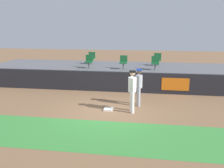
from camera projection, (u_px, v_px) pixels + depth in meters
ground_plane at (106, 111)px, 11.89m from camera, size 60.00×60.00×0.00m
grass_foreground_strip at (93, 135)px, 9.31m from camera, size 18.00×2.80×0.01m
first_base at (108, 109)px, 12.01m from camera, size 0.40×0.40×0.08m
player_fielder_home at (132, 88)px, 11.56m from camera, size 0.42×0.60×1.88m
player_runner_visitor at (139, 84)px, 12.53m from camera, size 0.38×0.49×1.77m
field_wall at (118, 82)px, 15.24m from camera, size 18.00×0.26×1.16m
bleacher_platform at (123, 74)px, 17.73m from camera, size 18.00×4.80×1.11m
seat_back_left at (92, 57)px, 18.52m from camera, size 0.47×0.44×0.84m
seat_front_left at (89, 61)px, 16.74m from camera, size 0.47×0.44×0.84m
seat_back_right at (158, 59)px, 17.79m from camera, size 0.48×0.44×0.84m
seat_front_right at (155, 62)px, 16.08m from camera, size 0.47×0.44×0.84m
seat_front_center at (123, 61)px, 16.39m from camera, size 0.46×0.44×0.84m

